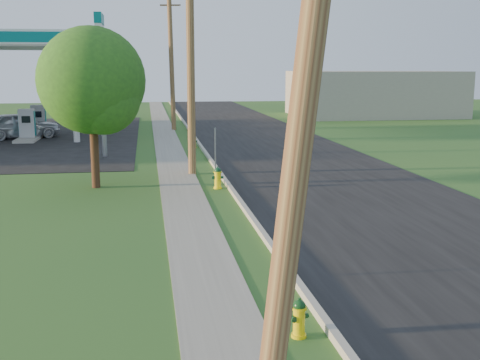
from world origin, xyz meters
name	(u,v)px	position (x,y,z in m)	size (l,w,h in m)	color
road	(372,208)	(4.50, 10.00, 0.01)	(8.00, 120.00, 0.02)	black
curb	(246,210)	(0.50, 10.00, 0.07)	(0.15, 120.00, 0.15)	#A19E93
sidewalk	(189,214)	(-1.25, 10.00, 0.01)	(1.50, 120.00, 0.03)	gray
utility_pole_near	(313,25)	(-0.60, -1.00, 4.80)	(1.40, 0.32, 9.48)	brown
utility_pole_mid	(191,52)	(-0.60, 17.00, 4.95)	(1.40, 0.32, 9.80)	brown
utility_pole_far	(171,61)	(-0.60, 35.00, 4.80)	(1.40, 0.32, 9.50)	brown
sign_post_near	(280,232)	(0.25, 4.20, 1.00)	(0.05, 0.04, 2.00)	gray
sign_post_mid	(215,153)	(0.25, 16.00, 1.00)	(0.05, 0.04, 2.00)	gray
sign_post_far	(192,125)	(0.25, 28.20, 1.00)	(0.05, 0.04, 2.00)	gray
fuel_pump_ne	(27,129)	(-9.50, 30.00, 0.72)	(1.20, 3.20, 1.90)	#A19E93
fuel_pump_se	(39,123)	(-9.50, 34.00, 0.72)	(1.20, 3.20, 1.90)	#A19E93
price_pylon	(100,44)	(-4.50, 22.50, 5.43)	(0.34, 2.04, 6.85)	gray
distant_building	(373,94)	(18.00, 45.00, 2.00)	(14.00, 10.00, 4.00)	gray
tree_verge	(94,85)	(-4.22, 14.63, 3.74)	(3.83, 3.83, 5.81)	#3C2618
tree_lot	(112,67)	(-5.04, 42.48, 4.40)	(4.51, 4.51, 6.83)	#3C2618
hydrant_near	(299,318)	(-0.05, 1.43, 0.33)	(0.35, 0.31, 0.67)	yellow
hydrant_mid	(218,178)	(0.08, 13.81, 0.40)	(0.42, 0.38, 0.82)	yellow
hydrant_far	(194,142)	(0.13, 25.19, 0.35)	(0.37, 0.33, 0.71)	yellow
car_silver	(19,125)	(-10.19, 31.24, 0.82)	(1.93, 4.79, 1.63)	silver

